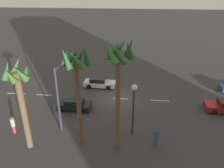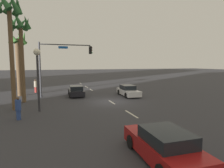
# 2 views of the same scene
# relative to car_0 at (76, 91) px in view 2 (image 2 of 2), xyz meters

# --- Properties ---
(ground_plane) EXTENTS (220.00, 220.00, 0.00)m
(ground_plane) POSITION_rel_car_0_xyz_m (-4.79, -2.94, -0.59)
(ground_plane) COLOR #333338
(lane_stripe_1) EXTENTS (2.05, 0.14, 0.01)m
(lane_stripe_1) POSITION_rel_car_0_xyz_m (-16.74, -2.94, -0.59)
(lane_stripe_1) COLOR silver
(lane_stripe_1) RESTS_ON ground_plane
(lane_stripe_2) EXTENTS (2.37, 0.14, 0.01)m
(lane_stripe_2) POSITION_rel_car_0_xyz_m (-10.14, -2.94, -0.59)
(lane_stripe_2) COLOR silver
(lane_stripe_2) RESTS_ON ground_plane
(lane_stripe_3) EXTENTS (1.91, 0.14, 0.01)m
(lane_stripe_3) POSITION_rel_car_0_xyz_m (-5.24, -2.94, -0.59)
(lane_stripe_3) COLOR silver
(lane_stripe_3) RESTS_ON ground_plane
(lane_stripe_4) EXTENTS (2.10, 0.14, 0.01)m
(lane_stripe_4) POSITION_rel_car_0_xyz_m (4.67, -2.94, -0.59)
(lane_stripe_4) COLOR silver
(lane_stripe_4) RESTS_ON ground_plane
(lane_stripe_5) EXTENTS (2.57, 0.14, 0.01)m
(lane_stripe_5) POSITION_rel_car_0_xyz_m (8.43, -2.94, -0.59)
(lane_stripe_5) COLOR silver
(lane_stripe_5) RESTS_ON ground_plane
(lane_stripe_6) EXTENTS (2.10, 0.14, 0.01)m
(lane_stripe_6) POSITION_rel_car_0_xyz_m (14.57, -2.94, -0.59)
(lane_stripe_6) COLOR silver
(lane_stripe_6) RESTS_ON ground_plane
(car_0) EXTENTS (4.30, 1.98, 1.27)m
(car_0) POSITION_rel_car_0_xyz_m (0.00, 0.00, 0.00)
(car_0) COLOR black
(car_0) RESTS_ON ground_plane
(car_2) EXTENTS (4.45, 2.03, 1.35)m
(car_2) POSITION_rel_car_0_xyz_m (-17.19, -1.18, 0.03)
(car_2) COLOR maroon
(car_2) RESTS_ON ground_plane
(car_3) EXTENTS (4.39, 1.96, 1.31)m
(car_3) POSITION_rel_car_0_xyz_m (-2.08, -6.17, 0.01)
(car_3) COLOR silver
(car_3) RESTS_ON ground_plane
(traffic_signal) EXTENTS (0.39, 6.35, 6.50)m
(traffic_signal) POSITION_rel_car_0_xyz_m (0.03, 2.00, 3.88)
(traffic_signal) COLOR #38383D
(traffic_signal) RESTS_ON ground_plane
(streetlamp) EXTENTS (0.56, 0.56, 5.23)m
(streetlamp) POSITION_rel_car_0_xyz_m (-6.83, 4.05, 3.15)
(streetlamp) COLOR #2D2D33
(streetlamp) RESTS_ON ground_plane
(pedestrian_0) EXTENTS (0.52, 0.52, 1.82)m
(pedestrian_0) POSITION_rel_car_0_xyz_m (4.46, 4.95, 0.36)
(pedestrian_0) COLOR #BF3833
(pedestrian_0) RESTS_ON ground_plane
(pedestrian_1) EXTENTS (0.45, 0.45, 1.66)m
(pedestrian_1) POSITION_rel_car_0_xyz_m (-8.95, 5.35, 0.27)
(pedestrian_1) COLOR #2D478C
(pedestrian_1) RESTS_ON ground_plane
(palm_tree_0) EXTENTS (2.41, 2.41, 9.15)m
(palm_tree_0) POSITION_rel_car_0_xyz_m (-2.27, 5.77, 6.30)
(palm_tree_0) COLOR brown
(palm_tree_0) RESTS_ON ground_plane
(palm_tree_1) EXTENTS (2.63, 2.56, 9.76)m
(palm_tree_1) POSITION_rel_car_0_xyz_m (-5.60, 6.16, 7.10)
(palm_tree_1) COLOR brown
(palm_tree_1) RESTS_ON ground_plane
(palm_tree_2) EXTENTS (2.30, 2.27, 7.99)m
(palm_tree_2) POSITION_rel_car_0_xyz_m (2.13, 6.59, 4.80)
(palm_tree_2) COLOR brown
(palm_tree_2) RESTS_ON ground_plane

